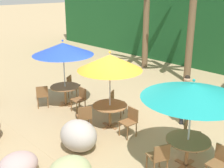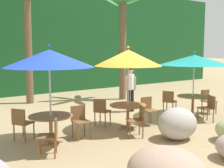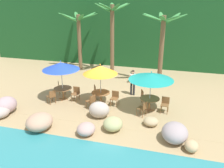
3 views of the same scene
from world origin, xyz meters
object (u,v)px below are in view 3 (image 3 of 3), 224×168
(dining_table_orange, at_px, (101,94))
(umbrella_teal, at_px, (151,77))
(chair_orange_left, at_px, (91,101))
(dining_table_teal, at_px, (150,100))
(chair_blue_left, at_px, (52,96))
(dining_table_blue, at_px, (63,90))
(palm_tree_second, at_px, (112,26))
(chair_blue_seaward, at_px, (76,93))
(waiter_in_white, at_px, (133,81))
(chair_teal_left, at_px, (143,108))
(palm_tree_nearest, at_px, (79,30))
(chair_blue_inland, at_px, (60,87))
(chair_teal_seaward, at_px, (165,104))
(umbrella_orange, at_px, (100,70))
(chair_teal_inland, at_px, (144,96))
(palm_tree_third, at_px, (163,36))
(umbrella_blue, at_px, (61,66))
(chair_orange_seaward, at_px, (115,97))
(chair_orange_inland, at_px, (97,91))

(dining_table_orange, relative_size, umbrella_teal, 0.45)
(chair_orange_left, height_order, dining_table_teal, chair_orange_left)
(chair_blue_left, relative_size, dining_table_orange, 0.79)
(dining_table_blue, relative_size, palm_tree_second, 0.20)
(chair_blue_seaward, height_order, waiter_in_white, waiter_in_white)
(chair_teal_left, height_order, waiter_in_white, waiter_in_white)
(dining_table_teal, bearing_deg, chair_blue_seaward, 178.33)
(chair_blue_left, distance_m, palm_tree_nearest, 7.72)
(umbrella_teal, bearing_deg, chair_blue_inland, 172.53)
(waiter_in_white, bearing_deg, chair_blue_inland, -166.25)
(chair_teal_seaward, bearing_deg, dining_table_teal, -178.81)
(chair_blue_left, height_order, palm_tree_nearest, palm_tree_nearest)
(umbrella_orange, xyz_separation_m, palm_tree_second, (-0.89, 5.82, 1.72))
(chair_teal_left, bearing_deg, chair_teal_inland, 96.51)
(chair_blue_left, height_order, dining_table_orange, chair_blue_left)
(chair_blue_inland, distance_m, chair_blue_left, 1.47)
(dining_table_orange, height_order, umbrella_teal, umbrella_teal)
(chair_orange_left, xyz_separation_m, palm_tree_third, (3.40, 5.04, 3.02))
(chair_blue_seaward, distance_m, dining_table_teal, 4.52)
(chair_orange_left, xyz_separation_m, dining_table_teal, (3.19, 0.72, 0.10))
(umbrella_blue, height_order, chair_orange_seaward, umbrella_blue)
(chair_orange_left, bearing_deg, umbrella_teal, 12.77)
(chair_blue_inland, xyz_separation_m, palm_tree_second, (2.10, 5.13, 3.34))
(chair_orange_inland, xyz_separation_m, palm_tree_nearest, (-3.41, 5.61, 2.86))
(chair_orange_seaward, height_order, palm_tree_second, palm_tree_second)
(dining_table_blue, xyz_separation_m, chair_orange_left, (2.18, -0.82, -0.10))
(chair_teal_seaward, bearing_deg, chair_blue_left, -173.85)
(umbrella_blue, height_order, umbrella_teal, umbrella_blue)
(dining_table_orange, bearing_deg, palm_tree_second, 98.71)
(dining_table_teal, relative_size, waiter_in_white, 0.65)
(chair_teal_inland, distance_m, palm_tree_nearest, 8.99)
(palm_tree_second, bearing_deg, umbrella_teal, -57.29)
(chair_teal_left, relative_size, palm_tree_third, 0.17)
(chair_teal_inland, relative_size, waiter_in_white, 0.51)
(chair_blue_inland, bearing_deg, chair_orange_inland, 0.14)
(umbrella_teal, bearing_deg, chair_teal_left, -106.34)
(umbrella_teal, bearing_deg, chair_teal_seaward, 1.19)
(chair_orange_inland, bearing_deg, chair_teal_inland, -0.64)
(umbrella_orange, xyz_separation_m, chair_orange_inland, (-0.49, 0.70, -1.62))
(umbrella_blue, distance_m, chair_teal_inland, 5.26)
(chair_orange_inland, relative_size, chair_teal_left, 1.00)
(chair_blue_inland, relative_size, chair_blue_left, 1.00)
(chair_teal_inland, height_order, chair_teal_left, same)
(umbrella_blue, height_order, palm_tree_third, palm_tree_third)
(dining_table_blue, relative_size, chair_blue_inland, 1.26)
(palm_tree_third, bearing_deg, palm_tree_nearest, 163.49)
(dining_table_orange, height_order, waiter_in_white, waiter_in_white)
(chair_orange_seaward, bearing_deg, chair_teal_seaward, -1.81)
(chair_blue_left, xyz_separation_m, dining_table_teal, (5.71, 0.69, 0.10))
(chair_teal_inland, height_order, waiter_in_white, waiter_in_white)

